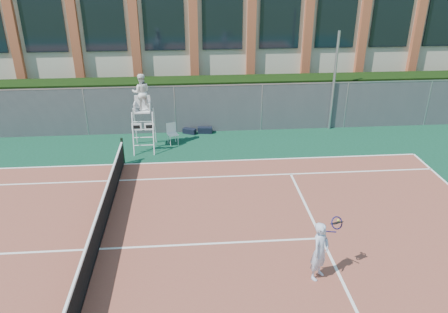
{
  "coord_description": "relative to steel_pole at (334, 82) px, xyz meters",
  "views": [
    {
      "loc": [
        2.71,
        -10.27,
        7.55
      ],
      "look_at": [
        3.78,
        3.0,
        1.37
      ],
      "focal_mm": 35.0,
      "sensor_mm": 36.0,
      "label": 1
    }
  ],
  "objects": [
    {
      "name": "tennis_net",
      "position": [
        -9.27,
        -8.7,
        -1.74
      ],
      "size": [
        0.1,
        11.3,
        1.1
      ],
      "color": "black",
      "rests_on": "ground"
    },
    {
      "name": "sports_bag_near",
      "position": [
        -5.92,
        -0.1,
        -2.13
      ],
      "size": [
        0.69,
        0.34,
        0.28
      ],
      "primitive_type": "cube",
      "rotation": [
        0.0,
        0.0,
        -0.11
      ],
      "color": "black",
      "rests_on": "apron"
    },
    {
      "name": "ground",
      "position": [
        -9.27,
        -8.7,
        -2.28
      ],
      "size": [
        120.0,
        120.0,
        0.0
      ],
      "primitive_type": "plane",
      "color": "#233814"
    },
    {
      "name": "sports_bag_far",
      "position": [
        -6.64,
        -0.1,
        -2.15
      ],
      "size": [
        0.65,
        0.49,
        0.24
      ],
      "primitive_type": "cube",
      "rotation": [
        0.0,
        0.0,
        -0.45
      ],
      "color": "black",
      "rests_on": "apron"
    },
    {
      "name": "tennis_player",
      "position": [
        -3.45,
        -10.32,
        -1.44
      ],
      "size": [
        0.96,
        0.77,
        1.63
      ],
      "color": "silver",
      "rests_on": "tennis_court"
    },
    {
      "name": "fence",
      "position": [
        -9.27,
        0.1,
        -1.18
      ],
      "size": [
        40.0,
        0.06,
        2.2
      ],
      "primitive_type": null,
      "color": "#595E60",
      "rests_on": "ground"
    },
    {
      "name": "steel_pole",
      "position": [
        0.0,
        0.0,
        0.0
      ],
      "size": [
        0.12,
        0.12,
        4.56
      ],
      "primitive_type": "cylinder",
      "color": "#9EA0A5",
      "rests_on": "ground"
    },
    {
      "name": "umpire_chair",
      "position": [
        -8.52,
        -1.66,
        0.12
      ],
      "size": [
        0.92,
        1.41,
        3.28
      ],
      "color": "white",
      "rests_on": "ground"
    },
    {
      "name": "hedge",
      "position": [
        -9.27,
        1.3,
        -1.18
      ],
      "size": [
        40.0,
        1.4,
        2.2
      ],
      "primitive_type": "cube",
      "color": "black",
      "rests_on": "ground"
    },
    {
      "name": "building",
      "position": [
        -9.27,
        9.25,
        1.87
      ],
      "size": [
        45.0,
        10.6,
        8.22
      ],
      "color": "beige",
      "rests_on": "ground"
    },
    {
      "name": "plastic_chair",
      "position": [
        -7.4,
        -1.19,
        -1.73
      ],
      "size": [
        0.55,
        0.55,
        0.92
      ],
      "color": "silver",
      "rests_on": "apron"
    },
    {
      "name": "tennis_court",
      "position": [
        -9.27,
        -8.7,
        -2.26
      ],
      "size": [
        23.77,
        10.97,
        0.02
      ],
      "primitive_type": "cube",
      "color": "brown",
      "rests_on": "apron"
    },
    {
      "name": "apron",
      "position": [
        -9.27,
        -7.7,
        -2.27
      ],
      "size": [
        36.0,
        20.0,
        0.01
      ],
      "primitive_type": "cube",
      "color": "#0D3A20",
      "rests_on": "ground"
    }
  ]
}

